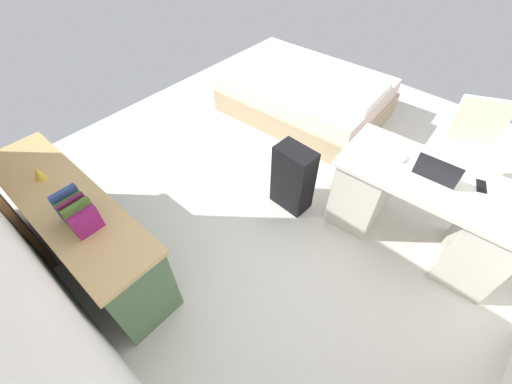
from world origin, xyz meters
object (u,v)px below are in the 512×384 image
credenza (83,230)px  suitcase_black (293,178)px  laptop (436,172)px  office_chair (466,155)px  bed (307,95)px  computer_mouse (403,159)px  desk (420,209)px  cell_phone_near_laptop (481,186)px  figurine_small (38,173)px

credenza → suitcase_black: 1.82m
suitcase_black → laptop: bearing=-156.8°
office_chair → credenza: size_ratio=0.52×
bed → computer_mouse: bearing=147.9°
office_chair → credenza: bearing=55.8°
desk → bed: bearing=-28.4°
office_chair → bed: (1.91, -0.11, -0.18)m
office_chair → credenza: (1.96, 2.88, -0.04)m
desk → office_chair: bearing=-93.6°
cell_phone_near_laptop → computer_mouse: bearing=-9.1°
desk → suitcase_black: bearing=20.2°
suitcase_black → figurine_small: figurine_small is taller
bed → figurine_small: 3.06m
bed → suitcase_black: (-0.82, 1.39, 0.09)m
desk → credenza: (1.90, 1.98, -0.01)m
credenza → desk: bearing=-133.8°
bed → desk: bearing=151.6°
office_chair → laptop: bearing=84.7°
cell_phone_near_laptop → bed: bearing=-42.3°
bed → cell_phone_near_laptop: (-2.13, 0.88, 0.50)m
bed → laptop: 2.16m
computer_mouse → figurine_small: size_ratio=0.91×
cell_phone_near_laptop → figurine_small: size_ratio=1.24×
figurine_small → bed: bearing=-96.6°
cell_phone_near_laptop → figurine_small: (2.47, 2.11, 0.06)m
suitcase_black → cell_phone_near_laptop: size_ratio=4.95×
office_chair → cell_phone_near_laptop: office_chair is taller
office_chair → laptop: size_ratio=2.90×
figurine_small → desk: bearing=-138.0°
office_chair → figurine_small: bearing=51.9°
office_chair → bed: bearing=-3.3°
suitcase_black → laptop: 1.17m
desk → suitcase_black: size_ratio=2.20×
credenza → bed: credenza is taller
bed → office_chair: bearing=176.7°
office_chair → cell_phone_near_laptop: size_ratio=6.91×
cell_phone_near_laptop → laptop: bearing=3.9°
desk → office_chair: (-0.06, -0.89, 0.03)m
office_chair → computer_mouse: size_ratio=9.40×
computer_mouse → cell_phone_near_laptop: computer_mouse is taller
desk → bed: size_ratio=0.75×
office_chair → credenza: office_chair is taller
laptop → bed: bearing=-28.9°
desk → figurine_small: (2.20, 1.98, 0.42)m
cell_phone_near_laptop → figurine_small: figurine_small is taller
laptop → computer_mouse: size_ratio=3.24×
laptop → computer_mouse: (0.26, -0.02, -0.03)m
cell_phone_near_laptop → figurine_small: 3.26m
credenza → cell_phone_near_laptop: 3.05m
office_chair → laptop: (0.08, 0.90, 0.37)m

